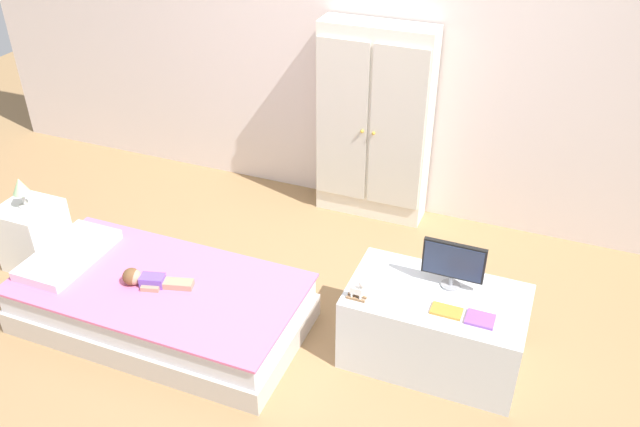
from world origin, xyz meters
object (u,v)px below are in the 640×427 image
book_orange (446,311)px  bed (162,303)px  nightstand (34,235)px  wardrobe (374,124)px  rocking_horse_toy (358,290)px  tv_stand (434,327)px  doll (145,279)px  tv_monitor (453,262)px  book_purple (480,319)px  table_lamp (20,187)px

book_orange → bed: bearing=-173.3°
nightstand → book_orange: size_ratio=2.81×
wardrobe → book_orange: wardrobe is taller
nightstand → rocking_horse_toy: size_ratio=3.60×
bed → book_orange: size_ratio=10.55×
nightstand → tv_stand: tv_stand is taller
doll → book_orange: book_orange is taller
wardrobe → rocking_horse_toy: bearing=-74.8°
tv_monitor → book_orange: (0.03, -0.21, -0.15)m
book_purple → nightstand: bearing=179.6°
table_lamp → rocking_horse_toy: bearing=-2.2°
tv_monitor → rocking_horse_toy: size_ratio=2.67×
tv_monitor → bed: bearing=-165.7°
rocking_horse_toy → book_purple: 0.60m
nightstand → tv_stand: (2.55, 0.10, 0.00)m
bed → book_purple: 1.75m
rocking_horse_toy → tv_monitor: bearing=33.8°
tv_stand → book_orange: bearing=-60.1°
wardrobe → tv_stand: (0.77, -1.30, -0.47)m
book_purple → tv_monitor: bearing=132.4°
doll → tv_monitor: tv_monitor is taller
wardrobe → rocking_horse_toy: 1.55m
bed → nightstand: (-1.07, 0.20, 0.07)m
bed → rocking_horse_toy: 1.18m
nightstand → book_purple: bearing=-0.4°
rocking_horse_toy → book_orange: size_ratio=0.78×
nightstand → rocking_horse_toy: rocking_horse_toy is taller
tv_monitor → book_purple: bearing=-47.6°
wardrobe → book_orange: size_ratio=9.03×
table_lamp → rocking_horse_toy: size_ratio=1.67×
wardrobe → tv_monitor: size_ratio=4.34×
table_lamp → tv_stand: (2.55, 0.10, -0.35)m
bed → rocking_horse_toy: size_ratio=13.54×
doll → tv_monitor: (1.58, 0.43, 0.25)m
table_lamp → tv_stand: 2.58m
rocking_horse_toy → book_orange: (0.43, 0.07, -0.05)m
nightstand → wardrobe: (1.79, 1.39, 0.47)m
bed → book_orange: (1.55, 0.18, 0.30)m
nightstand → book_purple: book_purple is taller
doll → rocking_horse_toy: 1.20m
nightstand → book_purple: size_ratio=3.12×
doll → tv_stand: tv_stand is taller
tv_monitor → book_orange: size_ratio=2.08×
table_lamp → book_purple: (2.79, -0.02, -0.12)m
doll → nightstand: bearing=166.7°
wardrobe → book_purple: size_ratio=10.02×
tv_monitor → tv_stand: bearing=-115.4°
bed → rocking_horse_toy: rocking_horse_toy is taller
tv_monitor → nightstand: bearing=-175.9°
bed → table_lamp: table_lamp is taller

